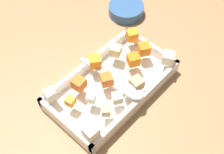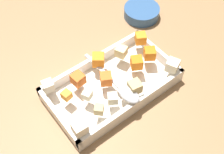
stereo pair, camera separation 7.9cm
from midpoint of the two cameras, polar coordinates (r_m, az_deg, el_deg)
The scene contains 19 objects.
ground_plane at distance 0.85m, azimuth -2.80°, elevation -1.30°, with size 4.00×4.00×0.00m, color #936D47.
baking_dish at distance 0.83m, azimuth -2.73°, elevation -2.00°, with size 0.36×0.20×0.05m.
carrot_chunk_near_right at distance 0.85m, azimuth 3.68°, elevation 5.33°, with size 0.03×0.03×0.03m, color orange.
carrot_chunk_back_center at distance 0.89m, azimuth 1.42°, elevation 8.05°, with size 0.03×0.03×0.03m, color orange.
carrot_chunk_near_spoon at distance 0.78m, azimuth -3.96°, elevation -0.70°, with size 0.03×0.03×0.03m, color orange.
carrot_chunk_mid_right at distance 0.76m, azimuth -11.15°, elevation -4.90°, with size 0.02×0.02×0.02m, color orange.
carrot_chunk_heap_top at distance 0.78m, azimuth -9.43°, elevation -1.48°, with size 0.03×0.03×0.03m, color orange.
carrot_chunk_near_left at distance 0.82m, azimuth 1.47°, elevation 3.25°, with size 0.03×0.03×0.03m, color orange.
carrot_chunk_far_left at distance 0.82m, azimuth -6.10°, elevation 2.83°, with size 0.03×0.03×0.03m, color orange.
potato_chunk_front_center at distance 0.73m, azimuth -4.30°, elevation -6.85°, with size 0.02×0.02×0.02m, color tan.
potato_chunk_corner_se at distance 0.83m, azimuth 8.37°, elevation 3.56°, with size 0.03×0.03×0.03m, color beige.
potato_chunk_corner_nw at distance 0.77m, azimuth 1.93°, elevation -1.48°, with size 0.03×0.03×0.03m, color tan.
potato_chunk_under_handle at distance 0.76m, azimuth -7.13°, elevation -4.33°, with size 0.02×0.02×0.02m, color beige.
potato_chunk_rim_edge at distance 0.84m, azimuth -1.90°, elevation 5.02°, with size 0.03×0.03×0.03m, color #E0CC89.
potato_chunk_corner_sw at distance 0.75m, azimuth -2.01°, elevation -4.35°, with size 0.03×0.03×0.03m, color beige.
parsnip_chunk_corner_ne at distance 0.78m, azimuth -14.99°, elevation -3.56°, with size 0.03×0.03×0.03m, color silver.
parsnip_chunk_heap_side at distance 0.70m, azimuth -7.46°, elevation -10.90°, with size 0.03×0.03×0.03m, color silver.
serving_spoon at distance 0.77m, azimuth 0.26°, elevation -2.60°, with size 0.04×0.22×0.02m.
small_prep_bowl at distance 1.04m, azimuth 0.58°, elevation 12.96°, with size 0.12×0.12×0.04m, color #33598C.
Camera 1 is at (-0.36, -0.34, 0.69)m, focal length 46.58 mm.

